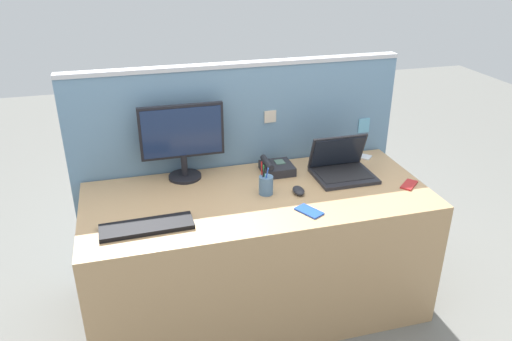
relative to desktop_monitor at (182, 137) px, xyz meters
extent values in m
plane|color=slate|center=(0.35, -0.32, -1.00)|extent=(10.00, 10.00, 0.00)
cube|color=tan|center=(0.35, -0.32, -0.62)|extent=(1.86, 0.80, 0.75)
cube|color=#6084A3|center=(0.35, 0.12, -0.33)|extent=(1.97, 0.06, 1.34)
cube|color=#B7BAC1|center=(0.35, 0.12, 0.35)|extent=(1.97, 0.07, 0.02)
cube|color=beige|center=(0.54, 0.09, 0.04)|extent=(0.07, 0.01, 0.07)
cube|color=#66ADD1|center=(1.16, 0.09, -0.08)|extent=(0.08, 0.01, 0.09)
cylinder|color=black|center=(0.00, -0.01, -0.24)|extent=(0.19, 0.19, 0.02)
cylinder|color=black|center=(0.00, -0.01, -0.17)|extent=(0.04, 0.04, 0.13)
cube|color=black|center=(0.00, 0.00, 0.03)|extent=(0.47, 0.03, 0.30)
cube|color=#19284C|center=(0.00, -0.01, 0.03)|extent=(0.44, 0.01, 0.27)
cube|color=#232328|center=(0.88, -0.24, -0.24)|extent=(0.33, 0.28, 0.02)
cube|color=black|center=(0.88, -0.23, -0.23)|extent=(0.29, 0.21, 0.00)
cube|color=#232328|center=(0.88, -0.14, -0.13)|extent=(0.33, 0.08, 0.21)
cube|color=black|center=(0.88, -0.15, -0.13)|extent=(0.31, 0.07, 0.19)
cube|color=#232328|center=(0.53, -0.08, -0.22)|extent=(0.18, 0.18, 0.05)
cube|color=#4C6B5B|center=(0.55, -0.05, -0.20)|extent=(0.05, 0.06, 0.01)
cylinder|color=#232328|center=(0.47, -0.08, -0.18)|extent=(0.04, 0.16, 0.04)
cube|color=black|center=(-0.25, -0.51, -0.24)|extent=(0.44, 0.15, 0.02)
ellipsoid|color=#232328|center=(0.56, -0.36, -0.23)|extent=(0.06, 0.10, 0.03)
cylinder|color=#4C7093|center=(0.39, -0.32, -0.20)|extent=(0.08, 0.08, 0.10)
cylinder|color=red|center=(0.38, -0.30, -0.14)|extent=(0.02, 0.03, 0.15)
cylinder|color=blue|center=(0.39, -0.33, -0.15)|extent=(0.02, 0.02, 0.12)
cylinder|color=black|center=(0.38, -0.31, -0.15)|extent=(0.03, 0.02, 0.12)
cylinder|color=#238438|center=(0.38, -0.31, -0.14)|extent=(0.01, 0.01, 0.13)
cube|color=#B22323|center=(1.19, -0.44, -0.24)|extent=(0.14, 0.13, 0.01)
cube|color=silver|center=(1.10, 0.01, -0.24)|extent=(0.16, 0.16, 0.01)
cube|color=blue|center=(0.55, -0.56, -0.24)|extent=(0.13, 0.16, 0.01)
camera|label=1|loc=(-0.28, -2.57, 1.00)|focal=34.71mm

